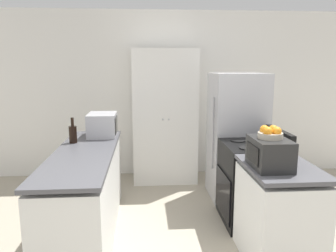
% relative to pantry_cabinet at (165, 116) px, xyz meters
% --- Properties ---
extents(wall_back, '(7.00, 0.06, 2.60)m').
position_rel_pantry_cabinet_xyz_m(wall_back, '(-0.03, 0.34, 0.30)').
color(wall_back, white).
rests_on(wall_back, ground_plane).
extents(counter_left, '(0.60, 2.06, 0.90)m').
position_rel_pantry_cabinet_xyz_m(counter_left, '(-0.93, -1.63, -0.56)').
color(counter_left, silver).
rests_on(counter_left, ground_plane).
extents(counter_right, '(0.60, 0.82, 0.90)m').
position_rel_pantry_cabinet_xyz_m(counter_right, '(0.87, -2.25, -0.56)').
color(counter_right, silver).
rests_on(counter_right, ground_plane).
extents(pantry_cabinet, '(0.95, 0.60, 2.00)m').
position_rel_pantry_cabinet_xyz_m(pantry_cabinet, '(0.00, 0.00, 0.00)').
color(pantry_cabinet, white).
rests_on(pantry_cabinet, ground_plane).
extents(stove, '(0.66, 0.71, 1.06)m').
position_rel_pantry_cabinet_xyz_m(stove, '(0.89, -1.47, -0.54)').
color(stove, black).
rests_on(stove, ground_plane).
extents(refrigerator, '(0.70, 0.69, 1.66)m').
position_rel_pantry_cabinet_xyz_m(refrigerator, '(0.91, -0.73, -0.17)').
color(refrigerator, '#B7B7BC').
rests_on(refrigerator, ground_plane).
extents(microwave, '(0.34, 0.45, 0.28)m').
position_rel_pantry_cabinet_xyz_m(microwave, '(-0.82, -0.90, 0.04)').
color(microwave, '#B2B2B7').
rests_on(microwave, counter_left).
extents(wine_bottle, '(0.09, 0.09, 0.29)m').
position_rel_pantry_cabinet_xyz_m(wine_bottle, '(-1.11, -1.25, 0.01)').
color(wine_bottle, black).
rests_on(wine_bottle, counter_left).
extents(toaster_oven, '(0.30, 0.42, 0.25)m').
position_rel_pantry_cabinet_xyz_m(toaster_oven, '(0.75, -2.29, 0.03)').
color(toaster_oven, black).
rests_on(toaster_oven, counter_right).
extents(fruit_bowl, '(0.21, 0.21, 0.11)m').
position_rel_pantry_cabinet_xyz_m(fruit_bowl, '(0.74, -2.28, 0.20)').
color(fruit_bowl, '#B2A893').
rests_on(fruit_bowl, toaster_oven).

